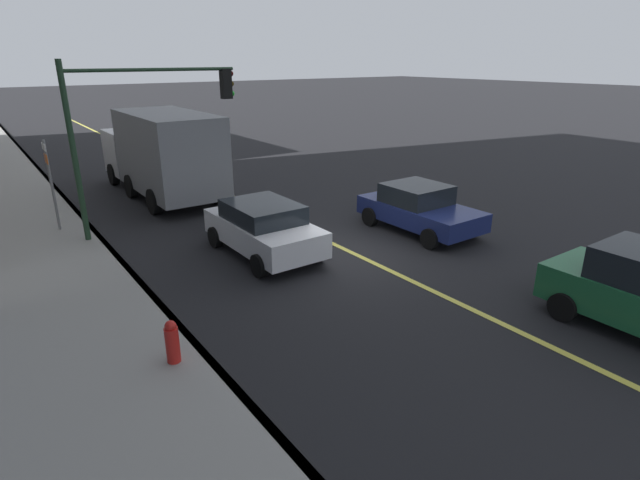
% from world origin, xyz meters
% --- Properties ---
extents(ground, '(200.00, 200.00, 0.00)m').
position_xyz_m(ground, '(0.00, 0.00, 0.00)').
color(ground, black).
extents(sidewalk_slab, '(80.00, 3.37, 0.15)m').
position_xyz_m(sidewalk_slab, '(0.00, 7.08, 0.07)').
color(sidewalk_slab, gray).
rests_on(sidewalk_slab, ground).
extents(curb_edge, '(80.00, 0.16, 0.15)m').
position_xyz_m(curb_edge, '(0.00, 5.47, 0.07)').
color(curb_edge, slate).
rests_on(curb_edge, ground).
extents(lane_stripe_center, '(80.00, 0.16, 0.01)m').
position_xyz_m(lane_stripe_center, '(0.00, 0.00, 0.01)').
color(lane_stripe_center, '#D8CC4C').
rests_on(lane_stripe_center, ground).
extents(car_white, '(3.89, 1.95, 1.46)m').
position_xyz_m(car_white, '(1.33, 2.01, 0.77)').
color(car_white, silver).
rests_on(car_white, ground).
extents(car_navy, '(3.91, 2.03, 1.44)m').
position_xyz_m(car_navy, '(0.27, -2.92, 0.73)').
color(car_navy, navy).
rests_on(car_navy, ground).
extents(truck_gray, '(7.67, 2.62, 3.25)m').
position_xyz_m(truck_gray, '(8.95, 2.07, 1.71)').
color(truck_gray, silver).
rests_on(truck_gray, ground).
extents(traffic_light_mast, '(0.28, 5.02, 5.09)m').
position_xyz_m(traffic_light_mast, '(4.99, 3.74, 3.57)').
color(traffic_light_mast, '#1E3823').
rests_on(traffic_light_mast, ground).
extents(street_sign_post, '(0.60, 0.08, 2.88)m').
position_xyz_m(street_sign_post, '(6.49, 6.30, 1.69)').
color(street_sign_post, slate).
rests_on(street_sign_post, ground).
extents(fire_hydrant, '(0.24, 0.24, 0.94)m').
position_xyz_m(fire_hydrant, '(-2.50, 5.99, 0.47)').
color(fire_hydrant, red).
rests_on(fire_hydrant, ground).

